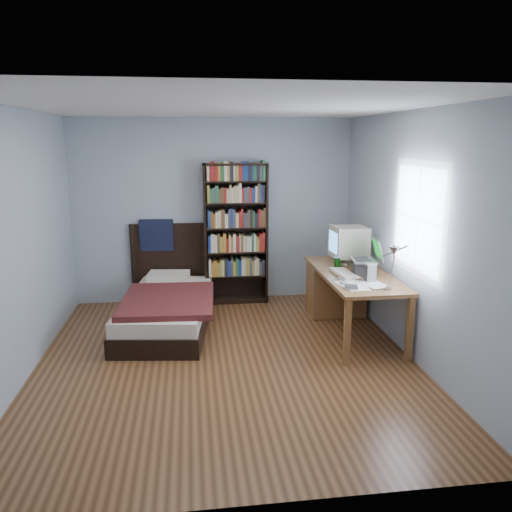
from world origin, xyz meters
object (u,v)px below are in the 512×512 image
crt_monitor (348,242)px  laptop (365,264)px  desk_lamp (393,255)px  keyboard (344,274)px  speaker (370,273)px  bed (167,304)px  bookshelf (236,234)px  desk (340,287)px  soda_can (337,263)px

crt_monitor → laptop: (0.03, -0.52, -0.15)m
desk_lamp → keyboard: (-0.16, 0.92, -0.42)m
laptop → speaker: size_ratio=2.10×
laptop → bed: size_ratio=0.19×
crt_monitor → speaker: bearing=-91.2°
bookshelf → bed: size_ratio=0.91×
desk_lamp → bed: bearing=143.7°
desk_lamp → crt_monitor: bearing=88.1°
desk → soda_can: size_ratio=14.20×
laptop → desk_lamp: (-0.08, -0.94, 0.32)m
bookshelf → bed: bookshelf is taller
crt_monitor → speaker: size_ratio=2.38×
laptop → bed: bearing=163.9°
desk_lamp → bookshelf: size_ratio=0.28×
desk_lamp → bed: 2.83m
bed → keyboard: bearing=-18.5°
laptop → bookshelf: bearing=132.5°
crt_monitor → bed: 2.33m
crt_monitor → soda_can: 0.35m
laptop → bed: 2.40m
crt_monitor → keyboard: crt_monitor is taller
speaker → crt_monitor: bearing=87.3°
desk → bookshelf: size_ratio=0.91×
desk_lamp → keyboard: desk_lamp is taller
speaker → soda_can: size_ratio=1.59×
desk → keyboard: bearing=-103.7°
keyboard → bookshelf: 1.84m
laptop → soda_can: (-0.23, 0.31, -0.05)m
laptop → speaker: laptop is taller
bed → desk_lamp: bearing=-36.3°
keyboard → bookshelf: bearing=120.5°
crt_monitor → bookshelf: 1.59m
laptop → bookshelf: (-1.32, 1.45, 0.12)m
desk_lamp → soda_can: size_ratio=4.41×
keyboard → laptop: bearing=-0.6°
desk → laptop: size_ratio=4.26×
desk → laptop: bearing=-79.9°
speaker → desk_lamp: bearing=-94.3°
desk_lamp → bed: desk_lamp is taller
desk_lamp → speaker: 0.72m
desk_lamp → bookshelf: (-1.24, 2.39, -0.20)m
soda_can → bed: 2.11m
keyboard → bed: (-2.00, 0.67, -0.49)m
keyboard → speaker: 0.35m
desk → soda_can: bearing=-117.6°
desk_lamp → keyboard: bearing=99.9°
bed → laptop: bearing=-16.1°
keyboard → soda_can: 0.34m
crt_monitor → desk_lamp: 1.47m
desk → soda_can: (-0.13, -0.24, 0.37)m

